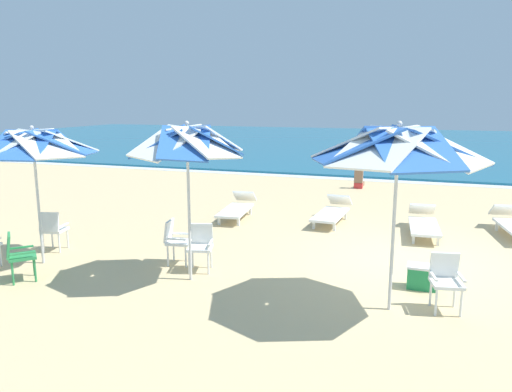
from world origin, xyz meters
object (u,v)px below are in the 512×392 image
object	(u,v)px
sun_lounger_3	(237,208)
beachgoer_seated	(359,180)
plastic_chair_2	(176,239)
plastic_chair_5	(18,254)
cooler_box	(422,277)
beach_umbrella_1	(187,143)
plastic_chair_3	(53,228)
plastic_chair_0	(446,278)
plastic_chair_1	(201,244)
beach_umbrella_2	(33,144)
beach_umbrella_0	(398,146)
sun_lounger_2	(332,212)
sun_lounger_1	(424,223)

from	to	relation	value
sun_lounger_3	beachgoer_seated	bearing A→B (deg)	66.77
plastic_chair_2	plastic_chair_5	world-z (taller)	same
cooler_box	plastic_chair_2	bearing A→B (deg)	-176.83
beach_umbrella_1	plastic_chair_2	distance (m)	2.14
plastic_chair_2	plastic_chair_3	size ratio (longest dim) A/B	1.00
plastic_chair_0	cooler_box	size ratio (longest dim) A/B	1.73
cooler_box	beachgoer_seated	bearing A→B (deg)	103.63
beach_umbrella_1	plastic_chair_1	distance (m)	1.99
plastic_chair_1	cooler_box	bearing A→B (deg)	5.86
plastic_chair_1	sun_lounger_3	bearing A→B (deg)	102.09
plastic_chair_2	beach_umbrella_2	size ratio (longest dim) A/B	0.32
beach_umbrella_0	cooler_box	bearing A→B (deg)	66.73
sun_lounger_2	beach_umbrella_1	bearing A→B (deg)	-107.90
sun_lounger_2	cooler_box	world-z (taller)	sun_lounger_2
plastic_chair_5	cooler_box	xyz separation A→B (m)	(6.67, 1.99, -0.30)
beach_umbrella_1	sun_lounger_1	world-z (taller)	beach_umbrella_1
beach_umbrella_0	sun_lounger_2	bearing A→B (deg)	109.68
plastic_chair_0	beach_umbrella_1	xyz separation A→B (m)	(-4.19, -0.15, 1.92)
beach_umbrella_2	sun_lounger_3	distance (m)	5.61
sun_lounger_1	sun_lounger_2	bearing A→B (deg)	168.04
beach_umbrella_0	plastic_chair_1	bearing A→B (deg)	169.29
plastic_chair_3	sun_lounger_2	world-z (taller)	plastic_chair_3
beach_umbrella_1	plastic_chair_5	xyz separation A→B (m)	(-2.81, -1.06, -1.92)
sun_lounger_1	beachgoer_seated	world-z (taller)	beachgoer_seated
plastic_chair_5	beachgoer_seated	world-z (taller)	beachgoer_seated
plastic_chair_3	plastic_chair_5	world-z (taller)	same
beach_umbrella_1	beachgoer_seated	bearing A→B (deg)	81.41
beach_umbrella_1	plastic_chair_3	bearing A→B (deg)	171.12
beach_umbrella_0	sun_lounger_1	size ratio (longest dim) A/B	1.30
plastic_chair_3	beach_umbrella_0	bearing A→B (deg)	-5.53
plastic_chair_0	plastic_chair_5	xyz separation A→B (m)	(-7.00, -1.20, 0.00)
plastic_chair_1	plastic_chair_5	xyz separation A→B (m)	(-2.75, -1.59, 0.00)
sun_lounger_1	plastic_chair_3	bearing A→B (deg)	-151.84
beach_umbrella_1	sun_lounger_3	world-z (taller)	beach_umbrella_1
beach_umbrella_0	beachgoer_seated	size ratio (longest dim) A/B	3.06
plastic_chair_0	sun_lounger_3	bearing A→B (deg)	139.05
beach_umbrella_2	sun_lounger_1	distance (m)	8.62
cooler_box	beachgoer_seated	xyz separation A→B (m)	(-2.29, 9.47, 0.09)
plastic_chair_0	beach_umbrella_0	bearing A→B (deg)	-160.80
beach_umbrella_1	beach_umbrella_0	bearing A→B (deg)	-2.07
plastic_chair_3	plastic_chair_1	bearing A→B (deg)	-0.18
sun_lounger_1	sun_lounger_3	size ratio (longest dim) A/B	0.99
plastic_chair_2	cooler_box	bearing A→B (deg)	3.17
plastic_chair_0	plastic_chair_3	size ratio (longest dim) A/B	1.00
beach_umbrella_0	beach_umbrella_1	world-z (taller)	beach_umbrella_0
plastic_chair_3	beachgoer_seated	bearing A→B (deg)	62.89
plastic_chair_3	plastic_chair_5	distance (m)	1.73
beach_umbrella_0	beachgoer_seated	bearing A→B (deg)	99.91
beach_umbrella_1	beachgoer_seated	xyz separation A→B (m)	(1.57, 10.40, -2.12)
plastic_chair_1	plastic_chair_3	xyz separation A→B (m)	(-3.42, 0.01, 0.00)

